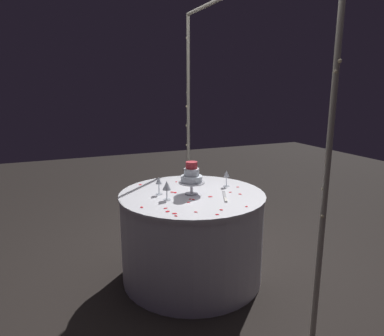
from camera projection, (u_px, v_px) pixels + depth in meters
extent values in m
plane|color=black|center=(192.00, 276.00, 3.16)|extent=(12.00, 12.00, 0.00)
cylinder|color=#B7B29E|center=(188.00, 127.00, 4.02)|extent=(0.04, 0.04, 2.41)
cylinder|color=#B7B29E|center=(328.00, 165.00, 2.09)|extent=(0.04, 0.04, 2.41)
sphere|color=#F9EAB2|center=(188.00, 196.00, 4.18)|extent=(0.02, 0.02, 0.02)
sphere|color=#F9EAB2|center=(324.00, 189.00, 2.12)|extent=(0.02, 0.02, 0.02)
sphere|color=#F9EAB2|center=(197.00, 10.00, 3.55)|extent=(0.02, 0.02, 0.02)
sphere|color=#F9EAB2|center=(188.00, 197.00, 4.20)|extent=(0.02, 0.02, 0.02)
sphere|color=#F9EAB2|center=(336.00, 72.00, 1.96)|extent=(0.02, 0.02, 0.02)
sphere|color=#F9EAB2|center=(208.00, 5.00, 3.30)|extent=(0.02, 0.02, 0.02)
sphere|color=#F9EAB2|center=(187.00, 106.00, 3.96)|extent=(0.02, 0.02, 0.02)
sphere|color=#F9EAB2|center=(322.00, 242.00, 2.20)|extent=(0.02, 0.02, 0.02)
sphere|color=#F9EAB2|center=(187.00, 92.00, 3.94)|extent=(0.02, 0.02, 0.02)
sphere|color=#F9EAB2|center=(322.00, 216.00, 2.15)|extent=(0.02, 0.02, 0.02)
sphere|color=#F9EAB2|center=(187.00, 145.00, 4.06)|extent=(0.02, 0.02, 0.02)
sphere|color=#F9EAB2|center=(331.00, 141.00, 2.07)|extent=(0.02, 0.02, 0.02)
sphere|color=#F9EAB2|center=(187.00, 126.00, 4.02)|extent=(0.02, 0.02, 0.02)
sphere|color=#F9EAB2|center=(325.00, 190.00, 2.13)|extent=(0.02, 0.02, 0.02)
sphere|color=#F9EAB2|center=(188.00, 176.00, 4.13)|extent=(0.02, 0.02, 0.02)
sphere|color=#F9EAB2|center=(340.00, 61.00, 1.94)|extent=(0.02, 0.02, 0.02)
sphere|color=#F9EAB2|center=(187.00, 38.00, 3.80)|extent=(0.02, 0.02, 0.02)
cylinder|color=white|center=(192.00, 237.00, 3.08)|extent=(1.21, 1.21, 0.75)
cylinder|color=white|center=(192.00, 194.00, 2.99)|extent=(1.24, 1.24, 0.02)
cylinder|color=silver|center=(192.00, 194.00, 2.96)|extent=(0.11, 0.11, 0.01)
cylinder|color=silver|center=(192.00, 188.00, 2.95)|extent=(0.02, 0.02, 0.09)
cylinder|color=silver|center=(192.00, 182.00, 2.94)|extent=(0.22, 0.22, 0.01)
cylinder|color=white|center=(192.00, 179.00, 2.94)|extent=(0.18, 0.18, 0.05)
cylinder|color=white|center=(192.00, 172.00, 2.92)|extent=(0.13, 0.13, 0.06)
cylinder|color=#CC333D|center=(192.00, 165.00, 2.91)|extent=(0.10, 0.10, 0.06)
cylinder|color=silver|center=(159.00, 194.00, 2.97)|extent=(0.06, 0.06, 0.00)
cylinder|color=silver|center=(159.00, 189.00, 2.96)|extent=(0.01, 0.01, 0.09)
cone|color=silver|center=(159.00, 180.00, 2.94)|extent=(0.05, 0.05, 0.06)
cylinder|color=silver|center=(167.00, 199.00, 2.82)|extent=(0.06, 0.06, 0.00)
cylinder|color=silver|center=(167.00, 194.00, 2.81)|extent=(0.01, 0.01, 0.08)
cone|color=silver|center=(167.00, 185.00, 2.79)|extent=(0.07, 0.07, 0.07)
cylinder|color=silver|center=(226.00, 186.00, 3.20)|extent=(0.06, 0.06, 0.00)
cylinder|color=silver|center=(226.00, 181.00, 3.19)|extent=(0.01, 0.01, 0.08)
cone|color=silver|center=(227.00, 174.00, 3.18)|extent=(0.05, 0.05, 0.06)
cube|color=silver|center=(224.00, 195.00, 2.94)|extent=(0.21, 0.11, 0.01)
cube|color=white|center=(226.00, 200.00, 2.80)|extent=(0.09, 0.06, 0.01)
ellipsoid|color=red|center=(142.00, 207.00, 2.64)|extent=(0.04, 0.03, 0.00)
ellipsoid|color=red|center=(166.00, 208.00, 2.62)|extent=(0.03, 0.04, 0.00)
ellipsoid|color=red|center=(176.00, 216.00, 2.46)|extent=(0.03, 0.03, 0.00)
ellipsoid|color=red|center=(190.00, 199.00, 2.83)|extent=(0.03, 0.03, 0.00)
ellipsoid|color=red|center=(168.00, 211.00, 2.55)|extent=(0.04, 0.04, 0.00)
ellipsoid|color=red|center=(221.00, 210.00, 2.58)|extent=(0.04, 0.03, 0.00)
ellipsoid|color=red|center=(140.00, 185.00, 3.25)|extent=(0.04, 0.04, 0.00)
ellipsoid|color=red|center=(247.00, 206.00, 2.65)|extent=(0.03, 0.03, 0.00)
ellipsoid|color=red|center=(193.00, 199.00, 2.82)|extent=(0.03, 0.03, 0.00)
ellipsoid|color=red|center=(196.00, 212.00, 2.54)|extent=(0.03, 0.03, 0.00)
ellipsoid|color=red|center=(186.00, 182.00, 3.34)|extent=(0.03, 0.03, 0.00)
ellipsoid|color=red|center=(238.00, 187.00, 3.17)|extent=(0.03, 0.03, 0.00)
ellipsoid|color=red|center=(176.00, 182.00, 3.35)|extent=(0.03, 0.03, 0.00)
ellipsoid|color=red|center=(172.00, 192.00, 3.02)|extent=(0.05, 0.04, 0.00)
ellipsoid|color=red|center=(240.00, 194.00, 2.96)|extent=(0.04, 0.03, 0.00)
ellipsoid|color=red|center=(188.00, 202.00, 2.75)|extent=(0.03, 0.03, 0.00)
ellipsoid|color=red|center=(217.00, 214.00, 2.49)|extent=(0.03, 0.03, 0.00)
ellipsoid|color=red|center=(175.00, 213.00, 2.51)|extent=(0.04, 0.05, 0.00)
ellipsoid|color=red|center=(175.00, 192.00, 3.01)|extent=(0.04, 0.04, 0.00)
ellipsoid|color=red|center=(210.00, 197.00, 2.89)|extent=(0.03, 0.04, 0.00)
ellipsoid|color=red|center=(230.00, 192.00, 3.01)|extent=(0.02, 0.03, 0.00)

